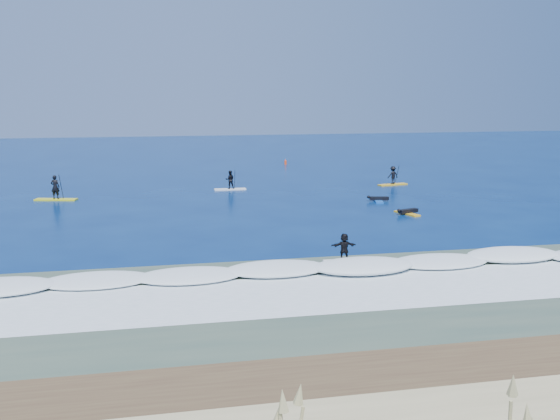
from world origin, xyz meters
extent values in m
plane|color=#041D4F|center=(0.00, 0.00, 0.00)|extent=(160.00, 160.00, 0.00)
cube|color=#483222|center=(0.00, -21.50, 0.00)|extent=(90.00, 5.00, 0.08)
cube|color=#384D3E|center=(0.00, -14.00, 0.01)|extent=(90.00, 13.00, 0.01)
cube|color=white|center=(0.00, -10.00, 0.00)|extent=(40.00, 6.00, 0.30)
cube|color=silver|center=(0.00, -13.00, 0.00)|extent=(34.00, 5.00, 0.02)
cube|color=yellow|center=(-15.86, 12.61, 0.05)|extent=(3.27, 1.53, 0.11)
imported|color=black|center=(-15.86, 12.61, 1.02)|extent=(0.75, 0.58, 1.83)
cylinder|color=black|center=(-15.39, 12.50, 0.95)|extent=(0.22, 0.72, 2.13)
cube|color=black|center=(-15.39, 12.50, -0.05)|extent=(0.13, 0.03, 0.32)
cube|color=white|center=(-2.18, 14.97, 0.04)|extent=(2.68, 0.71, 0.09)
imported|color=black|center=(-2.18, 14.97, 0.86)|extent=(0.76, 0.59, 1.54)
cylinder|color=black|center=(-1.78, 14.96, 0.80)|extent=(0.05, 0.62, 1.79)
cube|color=black|center=(-1.78, 14.96, -0.04)|extent=(0.11, 0.03, 0.27)
cube|color=yellow|center=(12.30, 14.84, 0.05)|extent=(2.83, 1.27, 0.09)
imported|color=black|center=(12.30, 14.84, 0.88)|extent=(1.13, 0.80, 1.58)
cylinder|color=black|center=(12.71, 14.93, 0.83)|extent=(0.18, 0.63, 1.84)
cube|color=black|center=(12.71, 14.93, -0.05)|extent=(0.11, 0.03, 0.28)
cube|color=#F1AC1A|center=(8.34, 2.10, 0.05)|extent=(1.20, 2.18, 0.10)
cube|color=black|center=(8.43, 2.13, 0.22)|extent=(1.50, 0.82, 0.24)
sphere|color=black|center=(7.65, 1.87, 0.32)|extent=(0.24, 0.24, 0.24)
cube|color=blue|center=(8.16, 7.32, 0.05)|extent=(0.94, 2.15, 0.10)
cube|color=black|center=(8.26, 7.30, 0.22)|extent=(1.48, 0.65, 0.24)
sphere|color=black|center=(7.46, 7.46, 0.32)|extent=(0.24, 0.24, 0.24)
cube|color=white|center=(0.40, -9.15, 0.20)|extent=(1.99, 0.58, 0.10)
imported|color=black|center=(0.40, -9.15, 0.92)|extent=(1.24, 0.42, 1.33)
cylinder|color=#FC4616|center=(6.18, 31.96, 0.21)|extent=(0.27, 0.27, 0.43)
cone|color=#FC4616|center=(6.18, 31.96, 0.53)|extent=(0.19, 0.19, 0.21)
camera|label=1|loc=(-8.30, -36.83, 8.24)|focal=40.00mm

